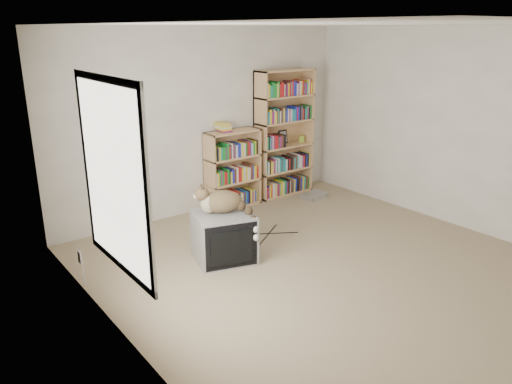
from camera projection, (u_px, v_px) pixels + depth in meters
floor at (333, 271)px, 5.32m from camera, size 4.50×5.00×0.01m
wall_back at (206, 122)px, 6.82m from camera, size 4.50×0.02×2.50m
wall_left at (124, 204)px, 3.64m from camera, size 0.02×5.00×2.50m
wall_right at (465, 131)px, 6.23m from camera, size 0.02×5.00×2.50m
ceiling at (347, 24)px, 4.54m from camera, size 4.50×5.00×0.02m
window at (113, 177)px, 3.75m from camera, size 0.02×1.22×1.52m
crt_tv at (224, 237)px, 5.52m from camera, size 0.76×0.72×0.54m
cat at (227, 205)px, 5.43m from camera, size 0.61×0.68×0.54m
bookcase_tall at (283, 137)px, 7.57m from camera, size 0.95×0.30×1.90m
bookcase_short at (232, 172)px, 7.14m from camera, size 0.81×0.30×1.11m
book_stack at (223, 127)px, 6.87m from camera, size 0.18×0.23×0.13m
green_mug at (301, 139)px, 7.77m from camera, size 0.09×0.09×0.11m
framed_print at (283, 137)px, 7.67m from camera, size 0.16×0.05×0.21m
dvd_player at (314, 196)px, 7.60m from camera, size 0.38×0.29×0.08m
wall_outlet at (80, 257)px, 4.91m from camera, size 0.01×0.08×0.13m
floor_cables at (272, 230)px, 6.40m from camera, size 1.20×0.70×0.01m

